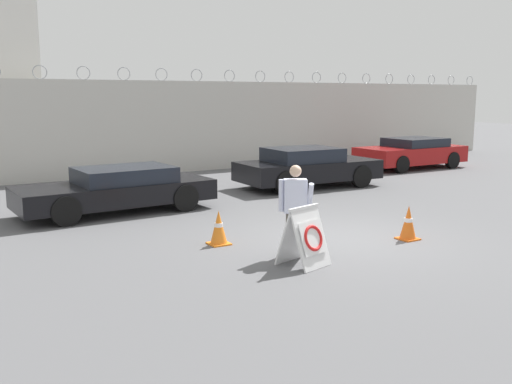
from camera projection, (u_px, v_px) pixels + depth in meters
The scene contains 9 objects.
ground_plane at pixel (340, 238), 11.57m from camera, with size 90.00×90.00×0.00m, color #5B5B5E.
perimeter_wall at pixel (145, 128), 20.69m from camera, with size 36.00×0.30×3.85m.
barricade_sign at pixel (306, 236), 9.66m from camera, with size 0.86×0.86×1.03m.
security_guard at pixel (295, 206), 10.24m from camera, with size 0.57×0.56×1.65m.
traffic_cone_near at pixel (408, 223), 11.44m from camera, with size 0.38×0.38×0.69m.
traffic_cone_mid at pixel (219, 228), 11.06m from camera, with size 0.39×0.39×0.67m.
parked_car_front_coupe at pixel (118, 189), 14.09m from camera, with size 4.83×2.07×1.12m.
parked_car_rear_sedan at pixel (307, 167), 17.94m from camera, with size 4.57×2.15×1.25m.
parked_car_far_side at pixel (411, 153), 22.63m from camera, with size 4.46×2.04×1.20m.
Camera 1 is at (-7.28, -8.74, 2.87)m, focal length 40.00 mm.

